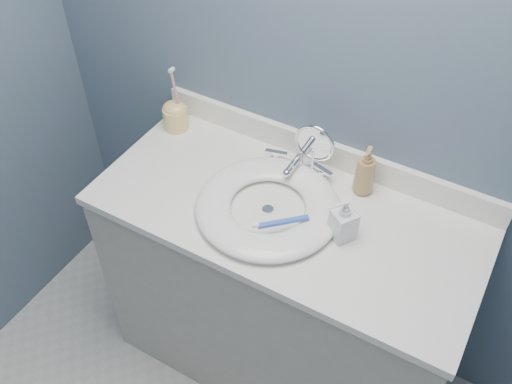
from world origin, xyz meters
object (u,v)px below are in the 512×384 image
Objects in this scene: makeup_mirror at (314,149)px; toothbrush_holder at (175,115)px; soap_bottle_amber at (366,170)px; soap_bottle_clear at (344,219)px.

makeup_mirror is 0.53m from toothbrush_holder.
toothbrush_holder is at bearing 177.63° from soap_bottle_amber.
soap_bottle_amber is 1.20× the size of soap_bottle_clear.
toothbrush_holder reaches higher than makeup_mirror.
makeup_mirror reaches higher than soap_bottle_clear.
toothbrush_holder reaches higher than soap_bottle_amber.
soap_bottle_clear is 0.58× the size of toothbrush_holder.
makeup_mirror is at bearing 2.19° from toothbrush_holder.
soap_bottle_amber is 0.69× the size of toothbrush_holder.
toothbrush_holder is (-0.70, -0.03, -0.03)m from soap_bottle_amber.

